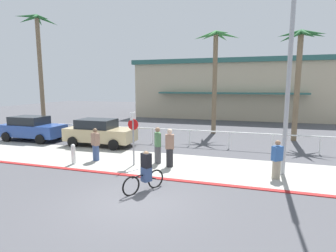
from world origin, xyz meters
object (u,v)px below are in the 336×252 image
Objects in this scene: palm_tree_0 at (39,49)px; palm_tree_2 at (300,56)px; stop_sign_bike_lane at (133,131)px; bollard_1 at (73,154)px; pedestrian_1 at (158,147)px; car_blue_0 at (32,128)px; pedestrian_2 at (96,146)px; car_tan_1 at (100,132)px; cyclist_black_0 at (145,172)px; palm_tree_1 at (215,58)px; pedestrian_3 at (170,149)px; streetlight_curb at (290,73)px; pedestrian_0 at (277,161)px.

palm_tree_2 is at bearing 0.80° from palm_tree_0.
bollard_1 is at bearing -166.95° from stop_sign_bike_lane.
pedestrian_1 is (0.99, 0.66, -0.84)m from stop_sign_bike_lane.
car_blue_0 reaches higher than pedestrian_2.
cyclist_black_0 is (5.51, -6.06, -0.18)m from car_tan_1.
cyclist_black_0 is at bearing -58.47° from stop_sign_bike_lane.
palm_tree_2 is 4.14× the size of pedestrian_1.
cyclist_black_0 is at bearing -78.46° from pedestrian_1.
palm_tree_1 is 1.81× the size of car_tan_1.
pedestrian_3 reaches higher than bollard_1.
stop_sign_bike_lane is 1.45m from pedestrian_1.
car_blue_0 is at bearing 169.31° from streetlight_curb.
pedestrian_3 is (-4.95, -0.15, -3.42)m from streetlight_curb.
car_tan_1 is (-10.49, 2.92, -3.41)m from streetlight_curb.
stop_sign_bike_lane reaches higher than pedestrian_0.
pedestrian_1 is 1.07× the size of pedestrian_2.
pedestrian_1 is at bearing 151.20° from pedestrian_3.
palm_tree_0 reaches higher than pedestrian_2.
streetlight_curb is at bearing -66.49° from palm_tree_1.
bollard_1 is 4.10m from pedestrian_1.
car_tan_1 is 2.78× the size of cyclist_black_0.
car_tan_1 reaches higher than cyclist_black_0.
streetlight_curb is at bearing -22.30° from palm_tree_0.
bollard_1 is 13.03m from palm_tree_1.
pedestrian_0 is 5.39m from pedestrian_1.
streetlight_curb is at bearing -101.01° from palm_tree_2.
pedestrian_0 is at bearing -3.51° from pedestrian_3.
palm_tree_0 reaches higher than pedestrian_1.
pedestrian_1 is 3.19m from pedestrian_2.
streetlight_curb reaches higher than pedestrian_0.
pedestrian_1 is at bearing 101.54° from cyclist_black_0.
stop_sign_bike_lane is 15.93m from palm_tree_0.
stop_sign_bike_lane reaches higher than pedestrian_1.
stop_sign_bike_lane reaches higher than pedestrian_3.
palm_tree_2 is (1.59, 8.17, 1.44)m from streetlight_curb.
palm_tree_1 is 11.94m from pedestrian_2.
palm_tree_0 is 15.21m from palm_tree_1.
car_tan_1 is 2.45× the size of pedestrian_1.
streetlight_curb is 16.47m from car_blue_0.
car_tan_1 is 5.51m from pedestrian_1.
pedestrian_1 is at bearing 33.61° from stop_sign_bike_lane.
palm_tree_2 reaches higher than pedestrian_1.
palm_tree_0 is at bearing -179.20° from palm_tree_2.
palm_tree_1 is (-4.13, 9.50, 1.60)m from streetlight_curb.
cyclist_black_0 is (4.56, -2.07, 0.18)m from bollard_1.
pedestrian_2 is (-2.17, 0.19, -0.91)m from stop_sign_bike_lane.
streetlight_curb is 11.41m from car_tan_1.
palm_tree_2 is 11.65m from pedestrian_3.
palm_tree_0 is at bearing 124.65° from car_blue_0.
stop_sign_bike_lane is 11.05m from palm_tree_1.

